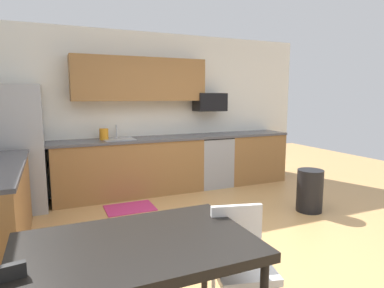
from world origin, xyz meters
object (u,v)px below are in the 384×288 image
(dining_table, at_px, (137,252))
(chair_near_table, at_px, (240,257))
(oven_range, at_px, (212,161))
(trash_bin, at_px, (310,191))
(kettle, at_px, (104,135))
(refrigerator, at_px, (15,149))
(microwave, at_px, (210,102))

(dining_table, xyz_separation_m, chair_near_table, (0.75, 0.04, -0.21))
(oven_range, xyz_separation_m, trash_bin, (0.65, -1.78, -0.16))
(chair_near_table, relative_size, kettle, 4.25)
(trash_bin, bearing_deg, chair_near_table, -143.39)
(refrigerator, distance_m, oven_range, 3.18)
(microwave, height_order, trash_bin, microwave)
(microwave, bearing_deg, dining_table, -122.63)
(refrigerator, xyz_separation_m, dining_table, (0.89, -3.34, -0.18))
(refrigerator, bearing_deg, trash_bin, -24.10)
(chair_near_table, bearing_deg, microwave, 66.66)
(microwave, xyz_separation_m, dining_table, (-2.25, -3.52, -0.81))
(chair_near_table, bearing_deg, trash_bin, 36.61)
(microwave, distance_m, dining_table, 4.25)
(oven_range, bearing_deg, microwave, 90.00)
(oven_range, bearing_deg, trash_bin, -69.83)
(refrigerator, xyz_separation_m, chair_near_table, (1.64, -3.30, -0.39))
(refrigerator, bearing_deg, microwave, 3.28)
(oven_range, distance_m, kettle, 1.98)
(chair_near_table, bearing_deg, oven_range, 66.05)
(refrigerator, height_order, oven_range, refrigerator)
(refrigerator, relative_size, chair_near_table, 2.10)
(refrigerator, bearing_deg, dining_table, -75.01)
(microwave, distance_m, chair_near_table, 3.92)
(trash_bin, bearing_deg, kettle, 144.37)
(dining_table, height_order, kettle, kettle)
(chair_near_table, bearing_deg, kettle, 96.59)
(oven_range, bearing_deg, chair_near_table, -113.95)
(trash_bin, distance_m, kettle, 3.22)
(kettle, bearing_deg, trash_bin, -35.63)
(oven_range, bearing_deg, kettle, 178.49)
(dining_table, bearing_deg, microwave, 57.37)
(refrigerator, xyz_separation_m, kettle, (1.25, 0.13, 0.13))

